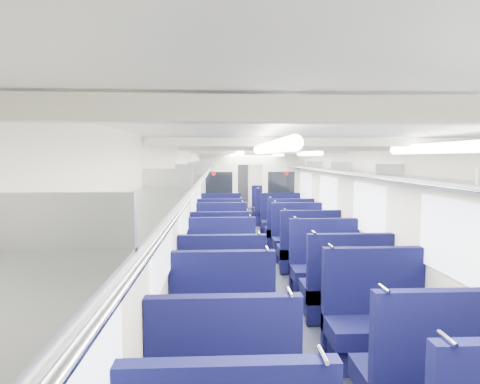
% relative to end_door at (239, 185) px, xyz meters
% --- Properties ---
extents(floor, '(2.80, 18.00, 0.01)m').
position_rel_end_door_xyz_m(floor, '(0.00, -8.94, -1.00)').
color(floor, black).
rests_on(floor, ground).
extents(ceiling, '(2.80, 18.00, 0.01)m').
position_rel_end_door_xyz_m(ceiling, '(0.00, -8.94, 1.35)').
color(ceiling, white).
rests_on(ceiling, wall_left).
extents(wall_left, '(0.02, 18.00, 2.35)m').
position_rel_end_door_xyz_m(wall_left, '(-1.40, -8.94, 0.18)').
color(wall_left, beige).
rests_on(wall_left, floor).
extents(dado_left, '(0.03, 17.90, 0.70)m').
position_rel_end_door_xyz_m(dado_left, '(-1.39, -8.94, -0.65)').
color(dado_left, black).
rests_on(dado_left, floor).
extents(wall_right, '(0.02, 18.00, 2.35)m').
position_rel_end_door_xyz_m(wall_right, '(1.40, -8.94, 0.18)').
color(wall_right, beige).
rests_on(wall_right, floor).
extents(dado_right, '(0.03, 17.90, 0.70)m').
position_rel_end_door_xyz_m(dado_right, '(1.39, -8.94, -0.65)').
color(dado_right, black).
rests_on(dado_right, floor).
extents(wall_far, '(2.80, 0.02, 2.35)m').
position_rel_end_door_xyz_m(wall_far, '(0.00, 0.06, 0.18)').
color(wall_far, beige).
rests_on(wall_far, floor).
extents(luggage_rack_left, '(0.36, 17.40, 0.18)m').
position_rel_end_door_xyz_m(luggage_rack_left, '(-1.21, -8.94, 0.97)').
color(luggage_rack_left, '#B2B5BA').
rests_on(luggage_rack_left, wall_left).
extents(luggage_rack_right, '(0.36, 17.40, 0.18)m').
position_rel_end_door_xyz_m(luggage_rack_right, '(1.21, -8.94, 0.97)').
color(luggage_rack_right, '#B2B5BA').
rests_on(luggage_rack_right, wall_right).
extents(windows, '(2.78, 15.60, 0.75)m').
position_rel_end_door_xyz_m(windows, '(0.00, -9.40, 0.42)').
color(windows, white).
rests_on(windows, wall_left).
extents(ceiling_fittings, '(2.70, 16.06, 0.11)m').
position_rel_end_door_xyz_m(ceiling_fittings, '(0.00, -9.20, 1.29)').
color(ceiling_fittings, silver).
rests_on(ceiling_fittings, ceiling).
extents(end_door, '(0.75, 0.06, 2.00)m').
position_rel_end_door_xyz_m(end_door, '(0.00, 0.00, 0.00)').
color(end_door, black).
rests_on(end_door, floor).
extents(bulkhead, '(2.80, 0.10, 2.35)m').
position_rel_end_door_xyz_m(bulkhead, '(-0.00, -6.37, 0.23)').
color(bulkhead, silver).
rests_on(bulkhead, floor).
extents(seat_6, '(1.12, 0.62, 1.25)m').
position_rel_end_door_xyz_m(seat_6, '(-0.83, -13.78, -0.61)').
color(seat_6, '#0C0D3A').
rests_on(seat_6, floor).
extents(seat_7, '(1.12, 0.62, 1.25)m').
position_rel_end_door_xyz_m(seat_7, '(0.83, -13.69, -0.61)').
color(seat_7, '#0C0D3A').
rests_on(seat_7, floor).
extents(seat_8, '(1.12, 0.62, 1.25)m').
position_rel_end_door_xyz_m(seat_8, '(-0.83, -12.57, -0.61)').
color(seat_8, '#0C0D3A').
rests_on(seat_8, floor).
extents(seat_9, '(1.12, 0.62, 1.25)m').
position_rel_end_door_xyz_m(seat_9, '(0.83, -12.57, -0.61)').
color(seat_9, '#0C0D3A').
rests_on(seat_9, floor).
extents(seat_10, '(1.12, 0.62, 1.25)m').
position_rel_end_door_xyz_m(seat_10, '(-0.83, -11.35, -0.61)').
color(seat_10, '#0C0D3A').
rests_on(seat_10, floor).
extents(seat_11, '(1.12, 0.62, 1.25)m').
position_rel_end_door_xyz_m(seat_11, '(0.83, -11.56, -0.61)').
color(seat_11, '#0C0D3A').
rests_on(seat_11, floor).
extents(seat_12, '(1.12, 0.62, 1.25)m').
position_rel_end_door_xyz_m(seat_12, '(-0.83, -10.34, -0.61)').
color(seat_12, '#0C0D3A').
rests_on(seat_12, floor).
extents(seat_13, '(1.12, 0.62, 1.25)m').
position_rel_end_door_xyz_m(seat_13, '(0.83, -10.21, -0.61)').
color(seat_13, '#0C0D3A').
rests_on(seat_13, floor).
extents(seat_14, '(1.12, 0.62, 1.25)m').
position_rel_end_door_xyz_m(seat_14, '(-0.83, -9.13, -0.61)').
color(seat_14, '#0C0D3A').
rests_on(seat_14, floor).
extents(seat_15, '(1.12, 0.62, 1.25)m').
position_rel_end_door_xyz_m(seat_15, '(0.83, -9.22, -0.61)').
color(seat_15, '#0C0D3A').
rests_on(seat_15, floor).
extents(seat_16, '(1.12, 0.62, 1.25)m').
position_rel_end_door_xyz_m(seat_16, '(-0.83, -8.01, -0.61)').
color(seat_16, '#0C0D3A').
rests_on(seat_16, floor).
extents(seat_17, '(1.12, 0.62, 1.25)m').
position_rel_end_door_xyz_m(seat_17, '(0.83, -8.06, -0.61)').
color(seat_17, '#0C0D3A').
rests_on(seat_17, floor).
extents(seat_18, '(1.12, 0.62, 1.25)m').
position_rel_end_door_xyz_m(seat_18, '(-0.83, -6.77, -0.61)').
color(seat_18, '#0C0D3A').
rests_on(seat_18, floor).
extents(seat_19, '(1.12, 0.62, 1.25)m').
position_rel_end_door_xyz_m(seat_19, '(0.83, -6.79, -0.61)').
color(seat_19, '#0C0D3A').
rests_on(seat_19, floor).
extents(seat_20, '(1.12, 0.62, 1.25)m').
position_rel_end_door_xyz_m(seat_20, '(-0.83, -4.76, -0.61)').
color(seat_20, '#0C0D3A').
rests_on(seat_20, floor).
extents(seat_21, '(1.12, 0.62, 1.25)m').
position_rel_end_door_xyz_m(seat_21, '(0.83, -4.75, -0.61)').
color(seat_21, '#0C0D3A').
rests_on(seat_21, floor).
extents(seat_22, '(1.12, 0.62, 1.25)m').
position_rel_end_door_xyz_m(seat_22, '(-0.83, -3.59, -0.61)').
color(seat_22, '#0C0D3A').
rests_on(seat_22, floor).
extents(seat_23, '(1.12, 0.62, 1.25)m').
position_rel_end_door_xyz_m(seat_23, '(0.83, -3.72, -0.61)').
color(seat_23, '#0C0D3A').
rests_on(seat_23, floor).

